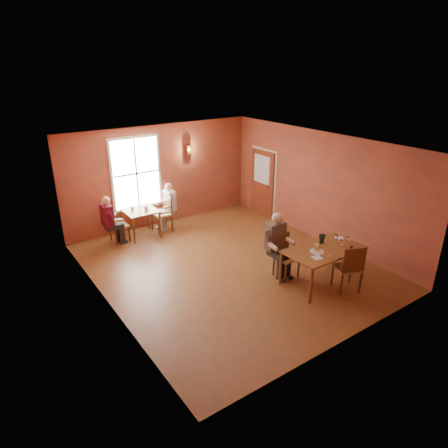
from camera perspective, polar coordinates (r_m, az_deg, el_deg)
ground at (r=9.90m, az=0.66°, el=-5.99°), size 6.00×7.00×0.01m
wall_back at (r=12.16m, az=-8.97°, el=6.86°), size 6.00×0.04×3.00m
wall_front at (r=6.98m, az=17.70°, el=-6.15°), size 6.00×0.04×3.00m
wall_left at (r=8.05m, az=-16.99°, el=-2.15°), size 0.04×7.00×3.00m
wall_right at (r=11.20m, az=13.37°, el=5.17°), size 0.04×7.00×3.00m
ceiling at (r=8.87m, az=0.75°, el=11.31°), size 6.00×7.00×0.04m
window at (r=11.75m, az=-12.43°, el=7.08°), size 1.36×0.10×1.96m
door at (r=12.86m, az=5.46°, el=5.81°), size 0.12×1.04×2.10m
wall_sconce at (r=12.31m, az=-5.15°, el=10.60°), size 0.16×0.16×0.28m
main_table at (r=9.31m, az=13.91°, el=-5.77°), size 1.78×1.00×0.83m
chair_diner_main at (r=9.33m, az=8.94°, el=-4.64°), size 0.45×0.45×1.02m
diner_main at (r=9.21m, az=9.15°, el=-3.45°), size 0.59×0.59×1.47m
chair_empty at (r=9.11m, az=17.21°, el=-5.85°), size 0.64×0.64×1.10m
plate_food at (r=8.94m, az=13.14°, el=-3.79°), size 0.32×0.32×0.04m
sandwich at (r=9.02m, az=13.10°, el=-3.27°), size 0.12×0.12×0.11m
goblet_a at (r=9.44m, az=15.72°, el=-2.04°), size 0.10×0.10×0.21m
goblet_b at (r=9.42m, az=17.25°, el=-2.27°), size 0.10×0.10×0.20m
goblet_c at (r=9.21m, az=16.35°, el=-2.70°), size 0.09×0.09×0.22m
menu_stand at (r=9.32m, az=13.80°, el=-2.08°), size 0.14×0.07×0.23m
knife at (r=8.91m, az=15.19°, el=-4.19°), size 0.23×0.02×0.00m
napkin at (r=8.70m, az=13.15°, el=-4.67°), size 0.24×0.24×0.01m
side_plate at (r=9.74m, az=16.15°, el=-1.91°), size 0.23×0.23×0.01m
sunglasses at (r=9.34m, az=17.72°, el=-3.18°), size 0.14×0.09×0.02m
second_table at (r=11.64m, az=-11.73°, el=0.16°), size 0.89×0.89×0.78m
chair_diner_white at (r=11.82m, az=-8.91°, el=1.53°), size 0.48×0.48×1.09m
diner_white at (r=11.79m, az=-8.82°, el=2.11°), size 0.53×0.53×1.33m
chair_diner_maroon at (r=11.39m, az=-14.74°, el=-0.12°), size 0.43×0.43×0.97m
diner_maroon at (r=11.31m, az=-14.98°, el=0.73°), size 0.54×0.54×1.35m
cup_a at (r=11.46m, az=-11.07°, el=2.24°), size 0.15×0.15×0.10m
cup_b at (r=11.55m, az=-12.99°, el=2.20°), size 0.13×0.13×0.09m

